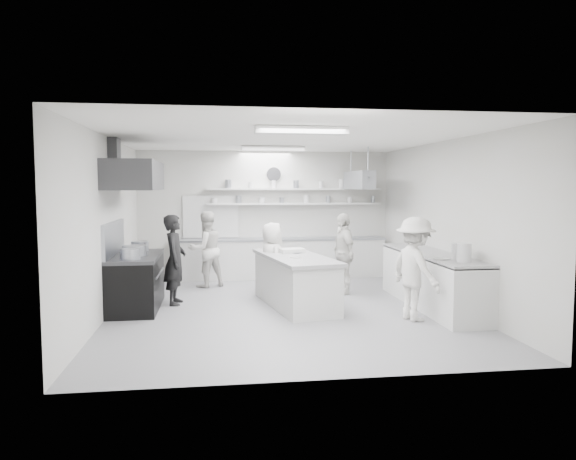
{
  "coord_description": "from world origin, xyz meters",
  "views": [
    {
      "loc": [
        -1.22,
        -9.15,
        2.16
      ],
      "look_at": [
        0.15,
        0.6,
        1.35
      ],
      "focal_mm": 33.01,
      "sensor_mm": 36.0,
      "label": 1
    }
  ],
  "objects": [
    {
      "name": "bowl_island_a",
      "position": [
        0.28,
        0.6,
        0.9
      ],
      "size": [
        0.34,
        0.34,
        0.07
      ],
      "primitive_type": "imported",
      "rotation": [
        0.0,
        0.0,
        0.21
      ],
      "color": "#989DA6",
      "rests_on": "prep_island"
    },
    {
      "name": "shelf_lower",
      "position": [
        0.7,
        3.37,
        1.75
      ],
      "size": [
        4.2,
        0.26,
        0.04
      ],
      "primitive_type": "cube",
      "color": "silver",
      "rests_on": "wall_back"
    },
    {
      "name": "bowl_island_b",
      "position": [
        0.18,
        -0.07,
        0.9
      ],
      "size": [
        0.21,
        0.21,
        0.06
      ],
      "primitive_type": "imported",
      "rotation": [
        0.0,
        0.0,
        0.05
      ],
      "color": "silver",
      "rests_on": "prep_island"
    },
    {
      "name": "stove_pot",
      "position": [
        -2.6,
        0.28,
        1.02
      ],
      "size": [
        0.42,
        0.42,
        0.23
      ],
      "primitive_type": "cylinder",
      "color": "#989DA6",
      "rests_on": "stove"
    },
    {
      "name": "light_fixture_rear",
      "position": [
        0.0,
        1.8,
        2.94
      ],
      "size": [
        1.3,
        0.25,
        0.1
      ],
      "primitive_type": "cube",
      "color": "silver",
      "rests_on": "ceiling"
    },
    {
      "name": "pass_through_window",
      "position": [
        -1.3,
        3.48,
        1.45
      ],
      "size": [
        1.3,
        0.04,
        1.0
      ],
      "primitive_type": "cube",
      "color": "black",
      "rests_on": "wall_back"
    },
    {
      "name": "stove",
      "position": [
        -2.6,
        0.4,
        0.45
      ],
      "size": [
        0.8,
        1.8,
        0.9
      ],
      "primitive_type": "cube",
      "color": "black",
      "rests_on": "floor"
    },
    {
      "name": "floor",
      "position": [
        0.0,
        0.0,
        -0.01
      ],
      "size": [
        6.0,
        7.0,
        0.02
      ],
      "primitive_type": "cube",
      "color": "gray",
      "rests_on": "ground"
    },
    {
      "name": "wall_right",
      "position": [
        3.0,
        0.0,
        1.5
      ],
      "size": [
        0.04,
        7.0,
        3.0
      ],
      "primitive_type": "cube",
      "color": "beige",
      "rests_on": "floor"
    },
    {
      "name": "ceiling",
      "position": [
        0.0,
        0.0,
        3.01
      ],
      "size": [
        6.0,
        7.0,
        0.02
      ],
      "primitive_type": "cube",
      "color": "white",
      "rests_on": "wall_back"
    },
    {
      "name": "prep_island",
      "position": [
        0.22,
        0.21,
        0.43
      ],
      "size": [
        1.28,
        2.47,
        0.87
      ],
      "primitive_type": "cube",
      "rotation": [
        0.0,
        0.0,
        0.18
      ],
      "color": "silver",
      "rests_on": "floor"
    },
    {
      "name": "wall_left",
      "position": [
        -3.0,
        0.0,
        1.5
      ],
      "size": [
        0.04,
        7.0,
        3.0
      ],
      "primitive_type": "cube",
      "color": "beige",
      "rests_on": "floor"
    },
    {
      "name": "wall_back",
      "position": [
        0.0,
        3.5,
        1.5
      ],
      "size": [
        6.0,
        0.04,
        3.0
      ],
      "primitive_type": "cube",
      "color": "beige",
      "rests_on": "floor"
    },
    {
      "name": "right_counter",
      "position": [
        2.65,
        -0.2,
        0.47
      ],
      "size": [
        0.74,
        3.3,
        0.94
      ],
      "primitive_type": "cube",
      "color": "silver",
      "rests_on": "floor"
    },
    {
      "name": "cook_island_left",
      "position": [
        -0.13,
        0.85,
        0.74
      ],
      "size": [
        0.6,
        0.8,
        1.48
      ],
      "primitive_type": "imported",
      "rotation": [
        0.0,
        0.0,
        1.77
      ],
      "color": "silver",
      "rests_on": "floor"
    },
    {
      "name": "pot_rack",
      "position": [
        2.0,
        2.4,
        2.3
      ],
      "size": [
        0.3,
        1.6,
        0.4
      ],
      "primitive_type": "cube",
      "color": "#989DA6",
      "rests_on": "ceiling"
    },
    {
      "name": "wall_clock",
      "position": [
        0.2,
        3.46,
        2.45
      ],
      "size": [
        0.32,
        0.05,
        0.32
      ],
      "primitive_type": "cylinder",
      "rotation": [
        1.57,
        0.0,
        0.0
      ],
      "color": "white",
      "rests_on": "wall_back"
    },
    {
      "name": "cook_stove",
      "position": [
        -1.94,
        0.65,
        0.82
      ],
      "size": [
        0.43,
        0.63,
        1.65
      ],
      "primitive_type": "imported",
      "rotation": [
        0.0,
        0.0,
        1.5
      ],
      "color": "black",
      "rests_on": "floor"
    },
    {
      "name": "cook_island_right",
      "position": [
        1.35,
        1.17,
        0.81
      ],
      "size": [
        0.49,
        0.99,
        1.63
      ],
      "primitive_type": "imported",
      "rotation": [
        0.0,
        0.0,
        -1.47
      ],
      "color": "silver",
      "rests_on": "floor"
    },
    {
      "name": "back_counter",
      "position": [
        0.3,
        3.2,
        0.46
      ],
      "size": [
        5.0,
        0.6,
        0.92
      ],
      "primitive_type": "cube",
      "color": "silver",
      "rests_on": "floor"
    },
    {
      "name": "cook_back",
      "position": [
        -1.4,
        2.28,
        0.82
      ],
      "size": [
        0.99,
        0.91,
        1.63
      ],
      "primitive_type": "imported",
      "rotation": [
        0.0,
        0.0,
        -2.66
      ],
      "color": "silver",
      "rests_on": "floor"
    },
    {
      "name": "exhaust_hood",
      "position": [
        -2.6,
        0.4,
        2.35
      ],
      "size": [
        0.85,
        2.0,
        0.5
      ],
      "primitive_type": "cube",
      "color": "#363639",
      "rests_on": "wall_left"
    },
    {
      "name": "light_fixture_front",
      "position": [
        0.0,
        -1.8,
        2.94
      ],
      "size": [
        1.3,
        0.25,
        0.1
      ],
      "primitive_type": "cube",
      "color": "silver",
      "rests_on": "ceiling"
    },
    {
      "name": "cook_right",
      "position": [
        1.98,
        -1.08,
        0.84
      ],
      "size": [
        0.89,
        1.21,
        1.68
      ],
      "primitive_type": "imported",
      "rotation": [
        0.0,
        0.0,
        1.84
      ],
      "color": "silver",
      "rests_on": "floor"
    },
    {
      "name": "wall_front",
      "position": [
        0.0,
        -3.5,
        1.5
      ],
      "size": [
        6.0,
        0.04,
        3.0
      ],
      "primitive_type": "cube",
      "color": "beige",
      "rests_on": "floor"
    },
    {
      "name": "shelf_upper",
      "position": [
        0.7,
        3.37,
        2.1
      ],
      "size": [
        4.2,
        0.26,
        0.04
      ],
      "primitive_type": "cube",
      "color": "silver",
      "rests_on": "wall_back"
    },
    {
      "name": "bowl_right",
      "position": [
        2.43,
        -1.05,
        0.97
      ],
      "size": [
        0.27,
        0.27,
        0.06
      ],
      "primitive_type": "imported",
      "rotation": [
        0.0,
        0.0,
        0.11
      ],
      "color": "silver",
      "rests_on": "right_counter"
    }
  ]
}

